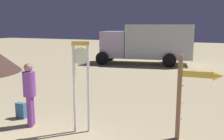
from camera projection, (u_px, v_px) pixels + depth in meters
standing_clock at (81, 77)px, 6.33m from camera, size 0.43×0.27×2.34m
arrow_sign at (195, 87)px, 5.80m from camera, size 0.99×0.26×2.05m
person_near_clock at (30, 91)px, 6.79m from camera, size 0.33×0.33×1.74m
backpack at (21, 111)px, 7.49m from camera, size 0.31×0.18×0.46m
box_truck_near at (148, 42)px, 17.90m from camera, size 6.86×3.67×2.78m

